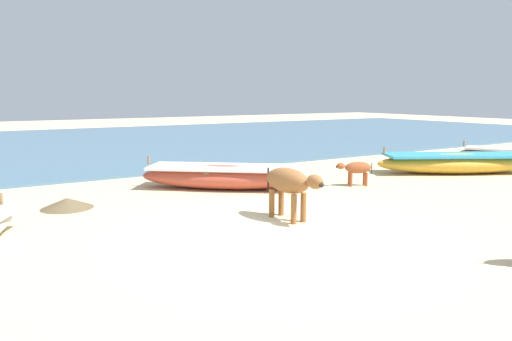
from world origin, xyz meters
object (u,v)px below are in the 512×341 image
object	(u,v)px
fishing_boat_2	(456,163)
calf_far_rust	(357,168)
cow_second_adult_brown	(289,183)
fishing_boat_3	(223,176)

from	to	relation	value
fishing_boat_2	calf_far_rust	xyz separation A→B (m)	(-3.84, 0.08, 0.13)
calf_far_rust	cow_second_adult_brown	size ratio (longest dim) A/B	0.61
fishing_boat_3	calf_far_rust	xyz separation A→B (m)	(3.00, -1.47, 0.13)
fishing_boat_2	fishing_boat_3	xyz separation A→B (m)	(-6.84, 1.55, -0.00)
fishing_boat_2	cow_second_adult_brown	size ratio (longest dim) A/B	3.13
cow_second_adult_brown	calf_far_rust	bearing A→B (deg)	112.80
fishing_boat_2	calf_far_rust	size ratio (longest dim) A/B	5.10
fishing_boat_2	calf_far_rust	distance (m)	3.85
fishing_boat_2	fishing_boat_3	world-z (taller)	fishing_boat_2
fishing_boat_3	cow_second_adult_brown	world-z (taller)	cow_second_adult_brown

